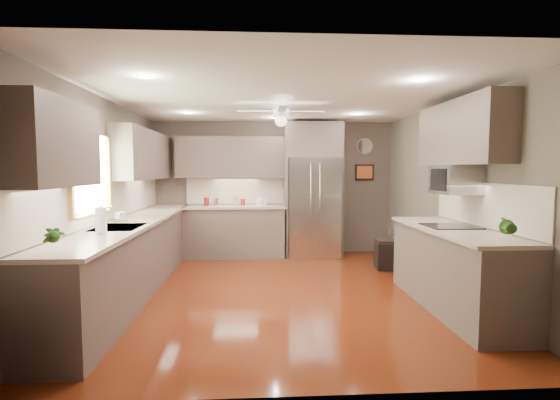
{
  "coord_description": "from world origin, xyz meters",
  "views": [
    {
      "loc": [
        -0.34,
        -5.24,
        1.6
      ],
      "look_at": [
        0.01,
        0.6,
        1.16
      ],
      "focal_mm": 26.0,
      "sensor_mm": 36.0,
      "label": 1
    }
  ],
  "objects": [
    {
      "name": "floor",
      "position": [
        0.0,
        0.0,
        0.0
      ],
      "size": [
        5.0,
        5.0,
        0.0
      ],
      "primitive_type": "plane",
      "color": "#4C230A",
      "rests_on": "ground"
    },
    {
      "name": "ceiling",
      "position": [
        0.0,
        0.0,
        2.5
      ],
      "size": [
        5.0,
        5.0,
        0.0
      ],
      "primitive_type": "plane",
      "rotation": [
        3.14,
        0.0,
        0.0
      ],
      "color": "white",
      "rests_on": "ground"
    },
    {
      "name": "wall_back",
      "position": [
        0.0,
        2.5,
        1.25
      ],
      "size": [
        4.5,
        0.0,
        4.5
      ],
      "primitive_type": "plane",
      "rotation": [
        1.57,
        0.0,
        0.0
      ],
      "color": "brown",
      "rests_on": "ground"
    },
    {
      "name": "wall_front",
      "position": [
        0.0,
        -2.5,
        1.25
      ],
      "size": [
        4.5,
        0.0,
        4.5
      ],
      "primitive_type": "plane",
      "rotation": [
        -1.57,
        0.0,
        0.0
      ],
      "color": "brown",
      "rests_on": "ground"
    },
    {
      "name": "wall_left",
      "position": [
        -2.25,
        0.0,
        1.25
      ],
      "size": [
        0.0,
        5.0,
        5.0
      ],
      "primitive_type": "plane",
      "rotation": [
        1.57,
        0.0,
        1.57
      ],
      "color": "brown",
      "rests_on": "ground"
    },
    {
      "name": "wall_right",
      "position": [
        2.25,
        0.0,
        1.25
      ],
      "size": [
        0.0,
        5.0,
        5.0
      ],
      "primitive_type": "plane",
      "rotation": [
        1.57,
        0.0,
        -1.57
      ],
      "color": "brown",
      "rests_on": "ground"
    },
    {
      "name": "canister_a",
      "position": [
        -1.24,
        2.19,
        1.02
      ],
      "size": [
        0.1,
        0.1,
        0.15
      ],
      "primitive_type": "cylinder",
      "rotation": [
        0.0,
        0.0,
        -0.03
      ],
      "color": "maroon",
      "rests_on": "back_run"
    },
    {
      "name": "canister_b",
      "position": [
        -1.07,
        2.19,
        1.01
      ],
      "size": [
        0.12,
        0.12,
        0.14
      ],
      "primitive_type": "cylinder",
      "rotation": [
        0.0,
        0.0,
        0.37
      ],
      "color": "silver",
      "rests_on": "back_run"
    },
    {
      "name": "canister_c",
      "position": [
        -0.72,
        2.26,
        1.03
      ],
      "size": [
        0.12,
        0.12,
        0.17
      ],
      "primitive_type": "cylinder",
      "rotation": [
        0.0,
        0.0,
        0.14
      ],
      "color": "tan",
      "rests_on": "back_run"
    },
    {
      "name": "canister_d",
      "position": [
        -0.58,
        2.2,
        1.0
      ],
      "size": [
        0.11,
        0.11,
        0.13
      ],
      "primitive_type": "cylinder",
      "rotation": [
        0.0,
        0.0,
        -0.34
      ],
      "color": "maroon",
      "rests_on": "back_run"
    },
    {
      "name": "soap_bottle",
      "position": [
        -2.06,
        -0.02,
        1.02
      ],
      "size": [
        0.1,
        0.1,
        0.17
      ],
      "primitive_type": "imported",
      "rotation": [
        0.0,
        0.0,
        -0.31
      ],
      "color": "white",
      "rests_on": "left_run"
    },
    {
      "name": "potted_plant_left",
      "position": [
        -1.93,
        -2.02,
        1.09
      ],
      "size": [
        0.19,
        0.16,
        0.3
      ],
      "primitive_type": "imported",
      "rotation": [
        0.0,
        0.0,
        0.37
      ],
      "color": "#2A5B1A",
      "rests_on": "left_run"
    },
    {
      "name": "potted_plant_right",
      "position": [
        1.92,
        -1.77,
        1.09
      ],
      "size": [
        0.2,
        0.17,
        0.31
      ],
      "primitive_type": "imported",
      "rotation": [
        0.0,
        0.0,
        -0.26
      ],
      "color": "#2A5B1A",
      "rests_on": "right_run"
    },
    {
      "name": "bowl",
      "position": [
        -0.23,
        2.21,
        0.97
      ],
      "size": [
        0.29,
        0.29,
        0.06
      ],
      "primitive_type": "imported",
      "rotation": [
        0.0,
        0.0,
        0.37
      ],
      "color": "tan",
      "rests_on": "back_run"
    },
    {
      "name": "left_run",
      "position": [
        -1.95,
        0.15,
        0.48
      ],
      "size": [
        0.65,
        4.7,
        1.45
      ],
      "color": "#4E4139",
      "rests_on": "ground"
    },
    {
      "name": "back_run",
      "position": [
        -0.72,
        2.2,
        0.48
      ],
      "size": [
        1.85,
        0.65,
        1.45
      ],
      "color": "#4E4139",
      "rests_on": "ground"
    },
    {
      "name": "uppers",
      "position": [
        -0.74,
        0.71,
        1.87
      ],
      "size": [
        4.5,
        4.7,
        0.95
      ],
      "color": "#4E4139",
      "rests_on": "wall_left"
    },
    {
      "name": "window",
      "position": [
        -2.22,
        -0.5,
        1.55
      ],
      "size": [
        0.05,
        1.12,
        0.92
      ],
      "color": "#BFF2B2",
      "rests_on": "wall_left"
    },
    {
      "name": "sink",
      "position": [
        -1.93,
        -0.5,
        0.91
      ],
      "size": [
        0.5,
        0.7,
        0.32
      ],
      "color": "silver",
      "rests_on": "left_run"
    },
    {
      "name": "refrigerator",
      "position": [
        0.7,
        2.16,
        1.19
      ],
      "size": [
        1.06,
        0.75,
        2.45
      ],
      "color": "silver",
      "rests_on": "ground"
    },
    {
      "name": "right_run",
      "position": [
        1.93,
        -0.8,
        0.48
      ],
      "size": [
        0.7,
        2.2,
        1.45
      ],
      "color": "#4E4139",
      "rests_on": "ground"
    },
    {
      "name": "microwave",
      "position": [
        2.03,
        -0.55,
        1.48
      ],
      "size": [
        0.43,
        0.55,
        0.34
      ],
      "color": "silver",
      "rests_on": "wall_right"
    },
    {
      "name": "ceiling_fan",
      "position": [
        -0.0,
        0.3,
        2.33
      ],
      "size": [
        1.18,
        1.18,
        0.32
      ],
      "color": "white",
      "rests_on": "ceiling"
    },
    {
      "name": "recessed_lights",
      "position": [
        -0.04,
        0.4,
        2.49
      ],
      "size": [
        2.84,
        3.14,
        0.01
      ],
      "color": "white",
      "rests_on": "ceiling"
    },
    {
      "name": "wall_clock",
      "position": [
        1.75,
        2.48,
        2.05
      ],
      "size": [
        0.3,
        0.03,
        0.3
      ],
      "color": "white",
      "rests_on": "wall_back"
    },
    {
      "name": "framed_print",
      "position": [
        1.75,
        2.48,
        1.55
      ],
      "size": [
        0.36,
        0.03,
        0.3
      ],
      "color": "black",
      "rests_on": "wall_back"
    },
    {
      "name": "stool",
      "position": [
        1.78,
        1.08,
        0.24
      ],
      "size": [
        0.43,
        0.43,
        0.47
      ],
      "color": "black",
      "rests_on": "ground"
    },
    {
      "name": "paper_towel",
      "position": [
        -1.94,
        -0.98,
        1.08
      ],
      "size": [
        0.11,
        0.11,
        0.28
      ],
      "color": "white",
      "rests_on": "left_run"
    }
  ]
}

